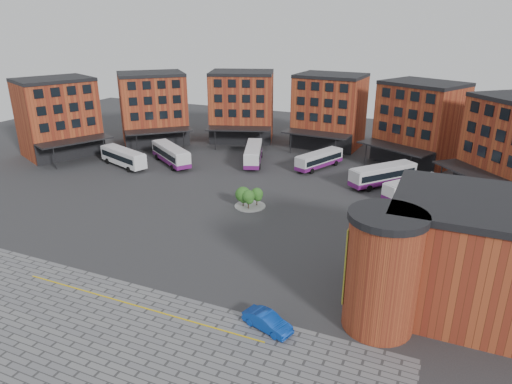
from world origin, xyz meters
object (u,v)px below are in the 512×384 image
at_px(bus_d, 319,159).
at_px(bus_f, 414,188).
at_px(bus_e, 383,175).
at_px(bus_a, 123,156).
at_px(bus_c, 253,154).
at_px(bus_b, 171,154).
at_px(tree_island, 248,196).
at_px(blue_car, 267,321).

xyz_separation_m(bus_d, bus_f, (16.75, -8.41, 0.00)).
distance_m(bus_d, bus_e, 12.62).
height_order(bus_a, bus_d, bus_a).
bearing_deg(bus_e, bus_c, -146.95).
bearing_deg(bus_b, bus_c, -29.97).
relative_size(tree_island, bus_d, 0.42).
height_order(tree_island, bus_e, bus_e).
bearing_deg(bus_f, blue_car, -66.11).
bearing_deg(tree_island, blue_car, -62.21).
xyz_separation_m(bus_c, bus_e, (23.65, -2.73, 0.00)).
bearing_deg(bus_f, bus_b, -143.61).
relative_size(bus_c, bus_d, 1.13).
bearing_deg(bus_e, tree_island, -93.71).
bearing_deg(bus_b, bus_a, 158.40).
xyz_separation_m(bus_c, bus_f, (28.65, -6.51, -0.18)).
relative_size(bus_c, blue_car, 2.60).
bearing_deg(bus_d, bus_f, -3.48).
distance_m(bus_b, blue_car, 50.18).
xyz_separation_m(bus_e, blue_car, (-3.26, -40.61, -1.03)).
xyz_separation_m(tree_island, bus_e, (15.82, 16.77, 0.13)).
relative_size(bus_e, bus_f, 1.09).
xyz_separation_m(tree_island, bus_c, (-7.82, 19.49, 0.13)).
xyz_separation_m(bus_c, bus_d, (11.90, 1.90, -0.19)).
bearing_deg(blue_car, bus_d, 28.23).
xyz_separation_m(tree_island, bus_f, (20.83, 12.99, -0.05)).
bearing_deg(bus_a, tree_island, -86.52).
xyz_separation_m(bus_a, blue_car, (40.94, -32.29, -1.11)).
bearing_deg(bus_d, bus_e, 1.69).
distance_m(tree_island, bus_d, 21.78).
height_order(bus_c, bus_f, bus_c).
bearing_deg(bus_f, tree_island, -111.52).
height_order(tree_island, bus_c, bus_c).
xyz_separation_m(bus_b, bus_d, (25.47, 8.29, -0.23)).
bearing_deg(bus_f, bus_c, -156.26).
relative_size(bus_a, bus_d, 1.07).
distance_m(bus_a, bus_c, 23.33).
xyz_separation_m(bus_b, bus_e, (37.21, 3.67, -0.05)).
height_order(bus_a, bus_e, bus_e).
distance_m(bus_e, bus_f, 6.28).
xyz_separation_m(tree_island, blue_car, (12.56, -23.84, -0.90)).
height_order(tree_island, bus_b, bus_b).
xyz_separation_m(bus_b, blue_car, (33.95, -36.93, -1.08)).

